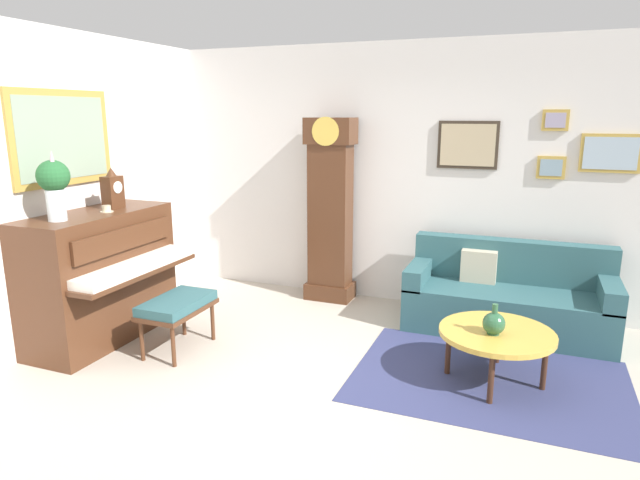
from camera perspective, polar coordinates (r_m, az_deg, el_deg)
The scene contains 13 objects.
ground_plane at distance 4.27m, azimuth -0.68°, elevation -16.56°, with size 6.40×6.00×0.10m, color #B2A899.
wall_left at distance 5.32m, azimuth -27.70°, elevation 4.55°, with size 0.13×4.90×2.80m.
wall_back at distance 6.03m, azimuth 8.10°, elevation 6.71°, with size 5.30×0.13×2.80m.
area_rug at distance 4.65m, azimuth 17.24°, elevation -13.83°, with size 2.10×1.50×0.01m, color navy.
piano at distance 5.42m, azimuth -21.85°, elevation -3.47°, with size 0.87×1.44×1.20m.
piano_bench at distance 4.99m, azimuth -14.69°, elevation -6.74°, with size 0.42×0.70×0.48m.
grandfather_clock at distance 6.04m, azimuth 1.08°, elevation 2.62°, with size 0.52×0.34×2.03m.
couch at distance 5.63m, azimuth 18.99°, elevation -5.75°, with size 1.90×0.80×0.84m.
coffee_table at distance 4.49m, azimuth 17.98°, elevation -9.37°, with size 0.88×0.88×0.43m.
mantel_clock at distance 5.43m, azimuth -20.85°, elevation 4.90°, with size 0.13×0.18×0.38m.
flower_vase at distance 4.95m, azimuth -26.06°, elevation 5.39°, with size 0.26×0.26×0.58m.
teacup at distance 5.27m, azimuth -21.41°, elevation 3.00°, with size 0.12×0.12×0.06m.
green_jug at distance 4.38m, azimuth 17.72°, elevation -8.29°, with size 0.17×0.17×0.24m.
Camera 1 is at (1.40, -3.44, 2.07)m, focal length 30.62 mm.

